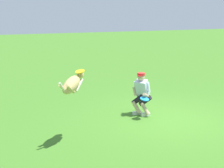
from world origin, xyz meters
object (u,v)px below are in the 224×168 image
Objects in this scene: frisbee_flying at (80,71)px; person at (142,93)px; dog at (72,84)px; frisbee_held at (145,99)px.

person is at bearing -149.56° from frisbee_flying.
dog is at bearing 34.67° from frisbee_flying.
frisbee_flying is at bearing 22.95° from frisbee_held.
person is 2.66m from frisbee_flying.
dog reaches higher than person.
dog is at bearing 24.21° from frisbee_held.
person is 1.50× the size of dog.
person is 0.40m from frisbee_held.
person is 2.84m from dog.
frisbee_flying is (-0.22, -0.15, 0.25)m from dog.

